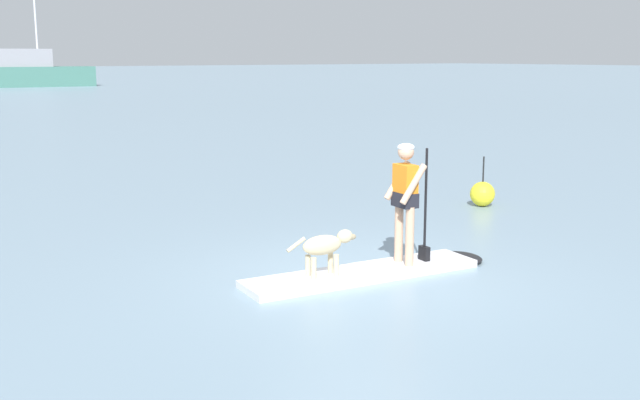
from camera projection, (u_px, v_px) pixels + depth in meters
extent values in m
plane|color=gray|center=(362.00, 277.00, 10.28)|extent=(400.00, 400.00, 0.00)
cube|color=silver|center=(362.00, 273.00, 10.28)|extent=(3.42, 1.07, 0.10)
ellipsoid|color=black|center=(461.00, 258.00, 11.07)|extent=(0.63, 0.75, 0.10)
cylinder|color=tan|center=(399.00, 233.00, 10.62)|extent=(0.12, 0.12, 0.82)
cylinder|color=tan|center=(410.00, 236.00, 10.40)|extent=(0.12, 0.12, 0.82)
cube|color=black|center=(405.00, 200.00, 10.42)|extent=(0.26, 0.38, 0.20)
cube|color=orange|center=(405.00, 185.00, 10.38)|extent=(0.23, 0.36, 0.57)
sphere|color=tan|center=(406.00, 152.00, 10.29)|extent=(0.22, 0.22, 0.22)
ellipsoid|color=white|center=(406.00, 147.00, 10.28)|extent=(0.23, 0.23, 0.11)
cylinder|color=tan|center=(397.00, 180.00, 10.54)|extent=(0.42, 0.13, 0.54)
cylinder|color=tan|center=(413.00, 184.00, 10.21)|extent=(0.42, 0.13, 0.54)
cylinder|color=black|center=(426.00, 205.00, 10.60)|extent=(0.04, 0.04, 1.59)
cube|color=black|center=(424.00, 253.00, 10.73)|extent=(0.10, 0.19, 0.20)
ellipsoid|color=#CCB78C|center=(322.00, 245.00, 9.90)|extent=(0.58, 0.28, 0.26)
ellipsoid|color=#CCB78C|center=(345.00, 236.00, 10.04)|extent=(0.24, 0.18, 0.18)
ellipsoid|color=gray|center=(352.00, 237.00, 10.10)|extent=(0.13, 0.09, 0.08)
cylinder|color=#CCB78C|center=(296.00, 245.00, 9.71)|extent=(0.27, 0.08, 0.18)
cylinder|color=#CCB78C|center=(330.00, 262.00, 10.09)|extent=(0.07, 0.07, 0.29)
cylinder|color=#CCB78C|center=(336.00, 265.00, 9.96)|extent=(0.07, 0.07, 0.29)
cylinder|color=#CCB78C|center=(308.00, 266.00, 9.93)|extent=(0.07, 0.07, 0.29)
cylinder|color=#CCB78C|center=(314.00, 269.00, 9.80)|extent=(0.07, 0.07, 0.29)
cube|color=#3F7266|center=(33.00, 77.00, 72.34)|extent=(11.27, 4.10, 1.88)
cube|color=gray|center=(23.00, 58.00, 71.55)|extent=(5.16, 2.77, 1.66)
cylinder|color=silver|center=(36.00, 27.00, 71.79)|extent=(0.20, 0.20, 7.31)
cylinder|color=silver|center=(23.00, 54.00, 71.48)|extent=(3.86, 0.50, 0.14)
sphere|color=yellow|center=(482.00, 194.00, 15.07)|extent=(0.49, 0.49, 0.49)
cylinder|color=black|center=(483.00, 169.00, 14.97)|extent=(0.03, 0.03, 0.50)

